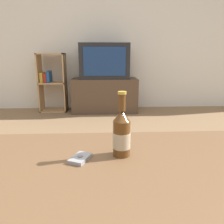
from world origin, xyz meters
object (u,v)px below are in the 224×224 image
at_px(bookshelf, 51,82).
at_px(beer_bottle, 122,134).
at_px(television, 104,61).
at_px(tv_stand, 105,95).
at_px(cell_phone, 80,158).

xyz_separation_m(bookshelf, beer_bottle, (0.87, -2.71, 0.09)).
bearing_deg(television, tv_stand, 90.00).
height_order(tv_stand, bookshelf, bookshelf).
relative_size(bookshelf, beer_bottle, 3.58).
bearing_deg(bookshelf, beer_bottle, -72.29).
xyz_separation_m(tv_stand, cell_phone, (-0.13, -2.67, 0.22)).
distance_m(tv_stand, bookshelf, 0.87).
distance_m(television, beer_bottle, 2.64).
relative_size(tv_stand, television, 1.36).
bearing_deg(bookshelf, television, -5.54).
bearing_deg(television, beer_bottle, -89.40).
xyz_separation_m(television, cell_phone, (-0.13, -2.67, -0.31)).
height_order(beer_bottle, cell_phone, beer_bottle).
height_order(tv_stand, cell_phone, tv_stand).
bearing_deg(beer_bottle, tv_stand, 90.60).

